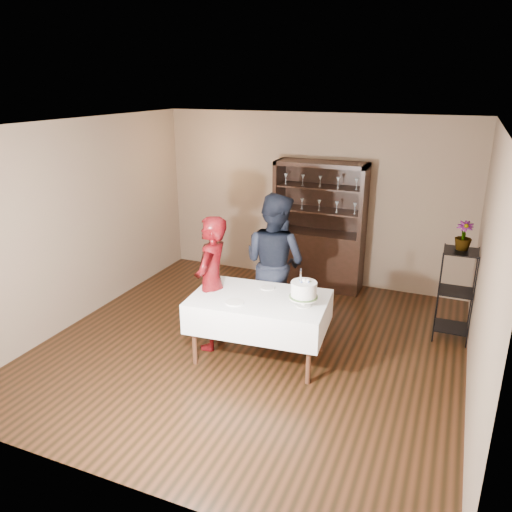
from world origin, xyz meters
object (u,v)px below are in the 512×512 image
object	(u,v)px
cake_table	(259,312)
woman	(212,283)
plant_etagere	(456,291)
man	(275,262)
potted_plant	(464,236)
china_hutch	(318,246)
cake	(304,291)

from	to	relation	value
cake_table	woman	xyz separation A→B (m)	(-0.65, 0.05, 0.24)
plant_etagere	cake_table	size ratio (longest dim) A/B	0.73
man	potted_plant	bearing A→B (deg)	-147.60
cake_table	potted_plant	distance (m)	2.65
china_hutch	woman	distance (m)	2.49
woman	cake	xyz separation A→B (m)	(1.18, -0.07, 0.13)
china_hutch	man	bearing A→B (deg)	-94.80
man	plant_etagere	bearing A→B (deg)	-148.76
plant_etagere	cake	distance (m)	2.13
woman	china_hutch	bearing A→B (deg)	160.05
china_hutch	cake_table	world-z (taller)	china_hutch
woman	plant_etagere	bearing A→B (deg)	111.57
cake_table	cake	world-z (taller)	cake
cake_table	woman	bearing A→B (deg)	175.59
china_hutch	cake	size ratio (longest dim) A/B	4.51
china_hutch	man	distance (m)	1.65
potted_plant	china_hutch	bearing A→B (deg)	154.22
woman	cake	world-z (taller)	woman
woman	cake_table	bearing A→B (deg)	81.13
potted_plant	man	bearing A→B (deg)	-164.27
plant_etagere	woman	xyz separation A→B (m)	(-2.74, -1.34, 0.18)
china_hutch	cake_table	distance (m)	2.44
plant_etagere	potted_plant	xyz separation A→B (m)	(-0.00, 0.05, 0.71)
cake_table	man	bearing A→B (deg)	98.38
woman	potted_plant	xyz separation A→B (m)	(2.74, 1.39, 0.53)
cake_table	potted_plant	xyz separation A→B (m)	(2.10, 1.44, 0.77)
cake	woman	bearing A→B (deg)	176.38
man	cake_table	bearing A→B (deg)	115.04
man	cake	bearing A→B (deg)	144.72
cake_table	plant_etagere	bearing A→B (deg)	33.53
man	woman	bearing A→B (deg)	72.10
plant_etagere	cake_table	world-z (taller)	plant_etagere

